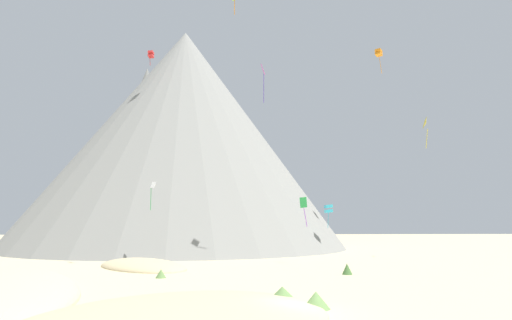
% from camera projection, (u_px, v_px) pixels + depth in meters
% --- Properties ---
extents(ground_plane, '(400.00, 400.00, 0.00)m').
position_uv_depth(ground_plane, '(300.00, 313.00, 24.37)').
color(ground_plane, '#CCBA8E').
extents(dune_foreground_left, '(20.99, 28.84, 2.80)m').
position_uv_depth(dune_foreground_left, '(1.00, 292.00, 31.71)').
color(dune_foreground_left, '#CCBA8E').
rests_on(dune_foreground_left, ground_plane).
extents(dune_foreground_right, '(15.58, 17.68, 2.03)m').
position_uv_depth(dune_foreground_right, '(142.00, 267.00, 50.31)').
color(dune_foreground_right, '#C6B284').
rests_on(dune_foreground_right, ground_plane).
extents(dune_midground, '(23.25, 23.77, 1.63)m').
position_uv_depth(dune_midground, '(179.00, 320.00, 22.51)').
color(dune_midground, '#C6B284').
rests_on(dune_midground, ground_plane).
extents(bush_near_right, '(1.37, 1.37, 0.81)m').
position_uv_depth(bush_near_right, '(161.00, 274.00, 40.33)').
color(bush_near_right, '#668C4C').
rests_on(bush_near_right, ground_plane).
extents(bush_scatter_east, '(2.97, 2.97, 1.00)m').
position_uv_depth(bush_scatter_east, '(282.00, 294.00, 27.69)').
color(bush_scatter_east, '#668C4C').
rests_on(bush_scatter_east, ground_plane).
extents(bush_far_left, '(1.30, 1.30, 1.09)m').
position_uv_depth(bush_far_left, '(347.00, 269.00, 43.16)').
color(bush_far_left, '#477238').
rests_on(bush_far_left, ground_plane).
extents(bush_mid_center, '(2.16, 2.16, 1.01)m').
position_uv_depth(bush_mid_center, '(316.00, 300.00, 25.57)').
color(bush_mid_center, '#668C4C').
rests_on(bush_mid_center, ground_plane).
extents(rock_massif, '(74.85, 74.85, 49.80)m').
position_uv_depth(rock_massif, '(178.00, 142.00, 98.27)').
color(rock_massif, gray).
rests_on(rock_massif, ground_plane).
extents(kite_orange_high, '(1.62, 1.63, 4.85)m').
position_uv_depth(kite_orange_high, '(379.00, 53.00, 82.99)').
color(kite_orange_high, orange).
extents(kite_cyan_low, '(1.35, 1.30, 4.08)m').
position_uv_depth(kite_cyan_low, '(328.00, 209.00, 74.68)').
color(kite_cyan_low, '#33BCDB').
extents(kite_white_low, '(0.81, 0.62, 3.93)m').
position_uv_depth(kite_white_low, '(152.00, 190.00, 59.06)').
color(kite_white_low, white).
extents(kite_yellow_mid, '(1.36, 2.12, 5.05)m').
position_uv_depth(kite_yellow_mid, '(425.00, 123.00, 68.17)').
color(kite_yellow_mid, yellow).
extents(kite_violet_mid, '(1.36, 2.17, 2.03)m').
position_uv_depth(kite_violet_mid, '(212.00, 128.00, 82.72)').
color(kite_violet_mid, purple).
extents(kite_red_high, '(1.23, 1.29, 3.10)m').
position_uv_depth(kite_red_high, '(151.00, 54.00, 87.59)').
color(kite_red_high, red).
extents(kite_magenta_high, '(0.69, 0.73, 5.66)m').
position_uv_depth(kite_magenta_high, '(263.00, 75.00, 61.74)').
color(kite_magenta_high, '#D1339E').
extents(kite_green_low, '(0.94, 0.60, 3.95)m').
position_uv_depth(kite_green_low, '(304.00, 205.00, 57.20)').
color(kite_green_low, green).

